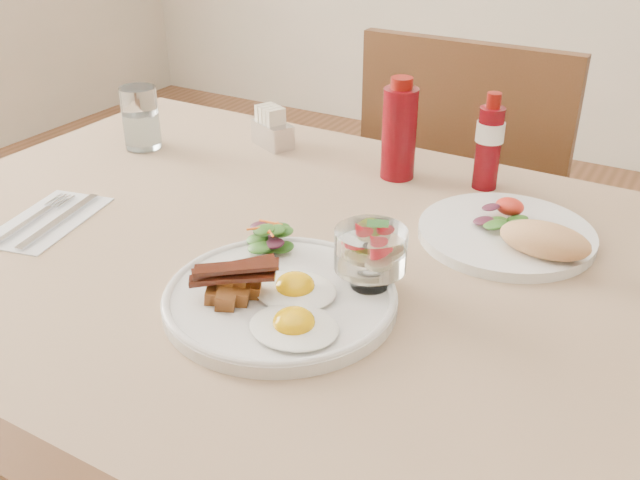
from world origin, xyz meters
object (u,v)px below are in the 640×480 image
ketchup_bottle (399,132)px  sugar_caddy (272,130)px  table (318,310)px  second_plate (515,234)px  fruit_cup (371,250)px  chair_far (470,217)px  hot_sauce_bottle (489,143)px  water_glass (141,122)px  main_plate (280,299)px

ketchup_bottle → sugar_caddy: ketchup_bottle is taller
table → second_plate: 0.29m
table → fruit_cup: fruit_cup is taller
fruit_cup → ketchup_bottle: size_ratio=0.52×
chair_far → hot_sauce_bottle: bearing=-70.3°
fruit_cup → water_glass: water_glass is taller
table → second_plate: size_ratio=5.34×
table → hot_sauce_bottle: hot_sauce_bottle is taller
second_plate → water_glass: (-0.70, 0.02, 0.03)m
table → hot_sauce_bottle: 0.39m
sugar_caddy → second_plate: bearing=7.5°
sugar_caddy → water_glass: 0.24m
main_plate → second_plate: size_ratio=1.12×
hot_sauce_bottle → water_glass: 0.62m
ketchup_bottle → hot_sauce_bottle: bearing=12.6°
chair_far → table: bearing=-90.0°
second_plate → ketchup_bottle: 0.28m
sugar_caddy → fruit_cup: bearing=-19.5°
table → chair_far: (0.00, 0.66, -0.14)m
fruit_cup → ketchup_bottle: (-0.13, 0.35, 0.01)m
table → main_plate: main_plate is taller
chair_far → ketchup_bottle: size_ratio=5.52×
sugar_caddy → chair_far: bearing=75.2°
table → ketchup_bottle: 0.34m
fruit_cup → second_plate: 0.25m
main_plate → fruit_cup: bearing=40.8°
chair_far → second_plate: (0.22, -0.50, 0.24)m
ketchup_bottle → water_glass: 0.47m
main_plate → sugar_caddy: (-0.30, 0.44, 0.02)m
hot_sauce_bottle → sugar_caddy: 0.40m
chair_far → main_plate: 0.82m
table → hot_sauce_bottle: bearing=70.3°
ketchup_bottle → sugar_caddy: size_ratio=1.83×
ketchup_bottle → table: bearing=-85.8°
ketchup_bottle → hot_sauce_bottle: size_ratio=1.08×
main_plate → water_glass: size_ratio=2.48×
chair_far → ketchup_bottle: 0.48m
hot_sauce_bottle → water_glass: (-0.60, -0.14, -0.03)m
table → main_plate: bearing=-80.3°
chair_far → water_glass: (-0.48, -0.48, 0.28)m
table → ketchup_bottle: bearing=94.2°
hot_sauce_bottle → second_plate: bearing=-59.1°
chair_far → sugar_caddy: 0.52m
chair_far → fruit_cup: 0.78m
hot_sauce_bottle → water_glass: size_ratio=1.39×
second_plate → chair_far: bearing=113.7°
fruit_cup → second_plate: (0.11, 0.22, -0.05)m
table → water_glass: (-0.48, 0.19, 0.14)m
ketchup_bottle → sugar_caddy: 0.27m
chair_far → hot_sauce_bottle: chair_far is taller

